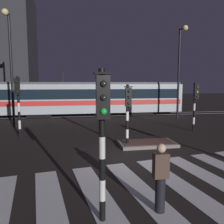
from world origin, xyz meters
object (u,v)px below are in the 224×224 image
tram (91,98)px  street_lamp_trackside_left (10,57)px  traffic_light_kerb_mid_left (103,124)px  pedestrian_waiting_at_kerb (161,178)px  traffic_light_corner_far_right (195,99)px  traffic_light_median_centre (128,106)px  traffic_light_corner_far_left (18,97)px  street_lamp_trackside_right (180,63)px

tram → street_lamp_trackside_left: bearing=-139.0°
traffic_light_kerb_mid_left → street_lamp_trackside_left: bearing=110.8°
traffic_light_kerb_mid_left → pedestrian_waiting_at_kerb: bearing=7.8°
traffic_light_corner_far_right → traffic_light_median_centre: (-5.24, -3.04, -0.07)m
traffic_light_corner_far_left → street_lamp_trackside_right: size_ratio=0.45×
traffic_light_corner_far_right → pedestrian_waiting_at_kerb: 10.68m
traffic_light_corner_far_right → street_lamp_trackside_left: 12.87m
traffic_light_median_centre → street_lamp_trackside_left: size_ratio=0.39×
pedestrian_waiting_at_kerb → traffic_light_corner_far_left: bearing=119.6°
traffic_light_kerb_mid_left → tram: (1.30, 17.83, -0.51)m
traffic_light_corner_far_left → pedestrian_waiting_at_kerb: traffic_light_corner_far_left is taller
traffic_light_median_centre → street_lamp_trackside_right: size_ratio=0.39×
traffic_light_corner_far_left → pedestrian_waiting_at_kerb: 10.26m
street_lamp_trackside_right → traffic_light_median_centre: bearing=-129.5°
traffic_light_kerb_mid_left → tram: tram is taller
traffic_light_median_centre → traffic_light_corner_far_left: traffic_light_corner_far_left is taller
street_lamp_trackside_left → street_lamp_trackside_right: (13.28, 1.30, -0.09)m
traffic_light_corner_far_left → tram: tram is taller
traffic_light_median_centre → tram: (-0.74, 11.83, -0.27)m
traffic_light_corner_far_right → street_lamp_trackside_right: (1.24, 4.83, 2.78)m
traffic_light_corner_far_left → pedestrian_waiting_at_kerb: size_ratio=2.07×
street_lamp_trackside_left → pedestrian_waiting_at_kerb: (6.18, -12.37, -4.10)m
traffic_light_median_centre → traffic_light_corner_far_left: size_ratio=0.87×
traffic_light_median_centre → street_lamp_trackside_left: 9.90m
tram → pedestrian_waiting_at_kerb: 17.66m
traffic_light_corner_far_right → tram: bearing=124.2°
traffic_light_corner_far_right → traffic_light_corner_far_left: traffic_light_corner_far_left is taller
street_lamp_trackside_left → pedestrian_waiting_at_kerb: 14.42m
traffic_light_median_centre → traffic_light_kerb_mid_left: bearing=-108.8°
pedestrian_waiting_at_kerb → street_lamp_trackside_left: bearing=116.5°
traffic_light_kerb_mid_left → traffic_light_corner_far_right: traffic_light_kerb_mid_left is taller
street_lamp_trackside_left → street_lamp_trackside_right: size_ratio=1.02×
street_lamp_trackside_left → tram: 8.65m
traffic_light_corner_far_right → traffic_light_corner_far_left: bearing=-180.0°
traffic_light_kerb_mid_left → traffic_light_corner_far_left: 9.72m
traffic_light_kerb_mid_left → street_lamp_trackside_left: 13.71m
traffic_light_corner_far_right → street_lamp_trackside_left: size_ratio=0.40×
traffic_light_median_centre → pedestrian_waiting_at_kerb: size_ratio=1.80×
traffic_light_median_centre → street_lamp_trackside_left: (-6.80, 6.57, 2.95)m
traffic_light_corner_far_left → tram: 10.10m
traffic_light_corner_far_left → traffic_light_median_centre: bearing=-28.2°
tram → traffic_light_median_centre: bearing=-86.4°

